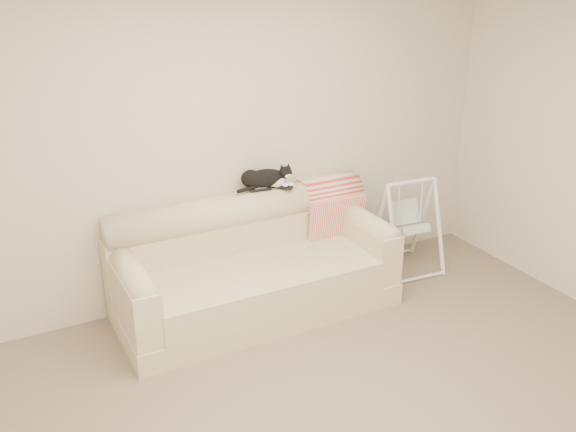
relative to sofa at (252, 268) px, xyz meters
The scene contains 8 objects.
ground_plane 1.65m from the sofa, 92.68° to the right, with size 5.00×5.00×0.00m, color #756150.
room_shell 2.00m from the sofa, 92.68° to the right, with size 5.04×4.04×2.60m.
sofa is the anchor object (origin of this frame).
remote_a 0.64m from the sofa, 50.62° to the left, with size 0.18×0.06×0.03m.
remote_b 0.71m from the sofa, 28.29° to the left, with size 0.15×0.16×0.02m.
tuxedo_cat 0.73m from the sofa, 45.91° to the left, with size 0.49×0.23×0.19m.
throw_blanket 0.95m from the sofa, 15.04° to the left, with size 0.53×0.38×0.58m.
baby_swing 1.54m from the sofa, ahead, with size 0.56×0.59×0.86m.
Camera 1 is at (-1.81, -2.57, 2.68)m, focal length 40.00 mm.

